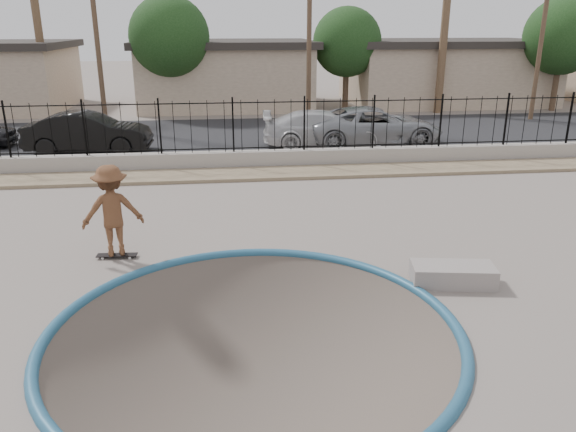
# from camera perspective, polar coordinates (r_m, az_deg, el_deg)

# --- Properties ---
(ground) EXTENTS (120.00, 120.00, 2.20)m
(ground) POSITION_cam_1_polar(r_m,az_deg,el_deg) (22.05, -5.50, 3.17)
(ground) COLOR slate
(ground) RESTS_ON ground
(bowl_pit) EXTENTS (6.84, 6.84, 1.80)m
(bowl_pit) POSITION_cam_1_polar(r_m,az_deg,el_deg) (9.57, -3.45, -11.74)
(bowl_pit) COLOR brown
(bowl_pit) RESTS_ON ground
(coping_ring) EXTENTS (7.04, 7.04, 0.20)m
(coping_ring) POSITION_cam_1_polar(r_m,az_deg,el_deg) (9.57, -3.45, -11.74)
(coping_ring) COLOR #225371
(coping_ring) RESTS_ON ground
(rock_strip) EXTENTS (42.00, 1.60, 0.11)m
(rock_strip) POSITION_cam_1_polar(r_m,az_deg,el_deg) (19.05, -5.37, 4.23)
(rock_strip) COLOR tan
(rock_strip) RESTS_ON ground
(retaining_wall) EXTENTS (42.00, 0.45, 0.60)m
(retaining_wall) POSITION_cam_1_polar(r_m,az_deg,el_deg) (20.05, -5.49, 5.70)
(retaining_wall) COLOR gray
(retaining_wall) RESTS_ON ground
(fence) EXTENTS (40.00, 0.04, 1.80)m
(fence) POSITION_cam_1_polar(r_m,az_deg,el_deg) (19.81, -5.60, 9.08)
(fence) COLOR black
(fence) RESTS_ON retaining_wall
(street) EXTENTS (90.00, 8.00, 0.04)m
(street) POSITION_cam_1_polar(r_m,az_deg,el_deg) (26.67, -5.89, 8.39)
(street) COLOR black
(street) RESTS_ON ground
(house_center) EXTENTS (10.60, 8.60, 3.90)m
(house_center) POSITION_cam_1_polar(r_m,az_deg,el_deg) (35.84, -6.35, 14.24)
(house_center) COLOR tan
(house_center) RESTS_ON ground
(house_east) EXTENTS (12.60, 8.60, 3.90)m
(house_east) POSITION_cam_1_polar(r_m,az_deg,el_deg) (38.63, 15.57, 14.02)
(house_east) COLOR tan
(house_east) RESTS_ON ground
(utility_pole_left) EXTENTS (1.70, 0.24, 9.00)m
(utility_pole_left) POSITION_cam_1_polar(r_m,az_deg,el_deg) (28.76, -18.96, 17.68)
(utility_pole_left) COLOR #473323
(utility_pole_left) RESTS_ON ground
(utility_pole_mid) EXTENTS (1.70, 0.24, 9.50)m
(utility_pole_mid) POSITION_cam_1_polar(r_m,az_deg,el_deg) (28.56, 2.18, 19.14)
(utility_pole_mid) COLOR #473323
(utility_pole_mid) RESTS_ON ground
(utility_pole_right) EXTENTS (1.70, 0.24, 9.00)m
(utility_pole_right) POSITION_cam_1_polar(r_m,az_deg,el_deg) (32.65, 24.50, 17.08)
(utility_pole_right) COLOR #473323
(utility_pole_right) RESTS_ON ground
(street_tree_left) EXTENTS (4.32, 4.32, 6.36)m
(street_tree_left) POSITION_cam_1_polar(r_m,az_deg,el_deg) (32.33, -11.97, 17.39)
(street_tree_left) COLOR #473323
(street_tree_left) RESTS_ON ground
(street_tree_mid) EXTENTS (3.96, 3.96, 5.83)m
(street_tree_mid) POSITION_cam_1_polar(r_m,az_deg,el_deg) (34.05, 6.01, 17.15)
(street_tree_mid) COLOR #473323
(street_tree_mid) RESTS_ON ground
(street_tree_right) EXTENTS (4.32, 4.32, 6.36)m
(street_tree_right) POSITION_cam_1_polar(r_m,az_deg,el_deg) (36.77, 26.13, 16.09)
(street_tree_right) COLOR #473323
(street_tree_right) RESTS_ON ground
(skater) EXTENTS (1.41, 1.00, 1.99)m
(skater) POSITION_cam_1_polar(r_m,az_deg,el_deg) (12.59, -17.39, 0.10)
(skater) COLOR brown
(skater) RESTS_ON ground
(skateboard) EXTENTS (0.88, 0.28, 0.08)m
(skateboard) POSITION_cam_1_polar(r_m,az_deg,el_deg) (12.91, -16.99, -3.82)
(skateboard) COLOR black
(skateboard) RESTS_ON ground
(concrete_ledge) EXTENTS (1.69, 0.95, 0.40)m
(concrete_ledge) POSITION_cam_1_polar(r_m,az_deg,el_deg) (11.56, 16.38, -5.74)
(concrete_ledge) COLOR gray
(concrete_ledge) RESTS_ON ground
(car_b) EXTENTS (4.83, 1.83, 1.58)m
(car_b) POSITION_cam_1_polar(r_m,az_deg,el_deg) (23.56, -19.63, 7.99)
(car_b) COLOR black
(car_b) RESTS_ON street
(car_c) EXTENTS (5.16, 2.38, 1.46)m
(car_c) POSITION_cam_1_polar(r_m,az_deg,el_deg) (23.37, 3.70, 8.82)
(car_c) COLOR #BCBCBE
(car_c) RESTS_ON street
(car_d) EXTENTS (5.76, 2.83, 1.57)m
(car_d) POSITION_cam_1_polar(r_m,az_deg,el_deg) (23.96, 8.71, 9.03)
(car_d) COLOR gray
(car_d) RESTS_ON street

